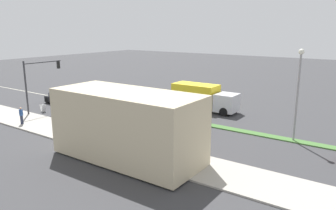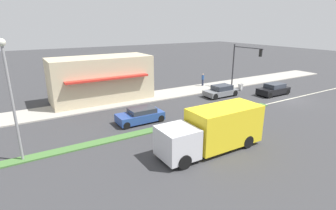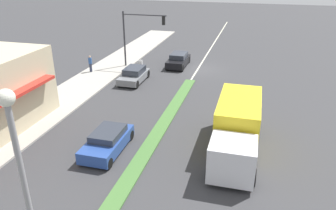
{
  "view_description": "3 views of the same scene",
  "coord_description": "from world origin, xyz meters",
  "px_view_note": "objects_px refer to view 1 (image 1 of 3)",
  "views": [
    {
      "loc": [
        26.64,
        32.7,
        9.0
      ],
      "look_at": [
        0.67,
        14.59,
        1.56
      ],
      "focal_mm": 35.0,
      "sensor_mm": 36.0,
      "label": 1
    },
    {
      "loc": [
        -17.28,
        26.45,
        8.24
      ],
      "look_at": [
        1.47,
        15.02,
        1.38
      ],
      "focal_mm": 28.0,
      "sensor_mm": 36.0,
      "label": 2
    },
    {
      "loc": [
        -5.53,
        32.45,
        10.17
      ],
      "look_at": [
        -0.45,
        13.7,
        1.67
      ],
      "focal_mm": 35.0,
      "sensor_mm": 36.0,
      "label": 3
    }
  ],
  "objects_px": {
    "warning_aframe_sign": "(43,108)",
    "suv_grey": "(74,110)",
    "coupe_blue": "(183,122)",
    "traffic_signal_main": "(37,77)",
    "pedestrian": "(21,115)",
    "street_lamp": "(298,83)",
    "delivery_truck": "(202,97)",
    "suv_black": "(61,99)"
  },
  "relations": [
    {
      "from": "warning_aframe_sign",
      "to": "suv_grey",
      "type": "height_order",
      "value": "suv_grey"
    },
    {
      "from": "warning_aframe_sign",
      "to": "coupe_blue",
      "type": "height_order",
      "value": "coupe_blue"
    },
    {
      "from": "traffic_signal_main",
      "to": "warning_aframe_sign",
      "type": "height_order",
      "value": "traffic_signal_main"
    },
    {
      "from": "pedestrian",
      "to": "coupe_blue",
      "type": "xyz_separation_m",
      "value": [
        -7.89,
        13.14,
        -0.37
      ]
    },
    {
      "from": "warning_aframe_sign",
      "to": "suv_grey",
      "type": "xyz_separation_m",
      "value": [
        -0.86,
        4.15,
        0.21
      ]
    },
    {
      "from": "warning_aframe_sign",
      "to": "coupe_blue",
      "type": "distance_m",
      "value": 16.37
    },
    {
      "from": "street_lamp",
      "to": "suv_grey",
      "type": "xyz_separation_m",
      "value": [
        5.0,
        -21.03,
        -4.14
      ]
    },
    {
      "from": "delivery_truck",
      "to": "suv_grey",
      "type": "distance_m",
      "value": 14.01
    },
    {
      "from": "traffic_signal_main",
      "to": "pedestrian",
      "type": "xyz_separation_m",
      "value": [
        3.96,
        2.94,
        -2.92
      ]
    },
    {
      "from": "warning_aframe_sign",
      "to": "coupe_blue",
      "type": "xyz_separation_m",
      "value": [
        -3.66,
        15.95,
        0.19
      ]
    },
    {
      "from": "delivery_truck",
      "to": "coupe_blue",
      "type": "distance_m",
      "value": 7.53
    },
    {
      "from": "suv_black",
      "to": "coupe_blue",
      "type": "bearing_deg",
      "value": 90.0
    },
    {
      "from": "delivery_truck",
      "to": "suv_black",
      "type": "height_order",
      "value": "delivery_truck"
    },
    {
      "from": "pedestrian",
      "to": "delivery_truck",
      "type": "bearing_deg",
      "value": 143.64
    },
    {
      "from": "street_lamp",
      "to": "coupe_blue",
      "type": "xyz_separation_m",
      "value": [
        2.2,
        -9.23,
        -4.16
      ]
    },
    {
      "from": "delivery_truck",
      "to": "suv_grey",
      "type": "height_order",
      "value": "delivery_truck"
    },
    {
      "from": "street_lamp",
      "to": "coupe_blue",
      "type": "height_order",
      "value": "street_lamp"
    },
    {
      "from": "suv_grey",
      "to": "pedestrian",
      "type": "bearing_deg",
      "value": -14.7
    },
    {
      "from": "traffic_signal_main",
      "to": "street_lamp",
      "type": "xyz_separation_m",
      "value": [
        -6.12,
        25.3,
        0.88
      ]
    },
    {
      "from": "street_lamp",
      "to": "pedestrian",
      "type": "relative_size",
      "value": 4.49
    },
    {
      "from": "traffic_signal_main",
      "to": "pedestrian",
      "type": "height_order",
      "value": "traffic_signal_main"
    },
    {
      "from": "suv_black",
      "to": "coupe_blue",
      "type": "distance_m",
      "value": 17.66
    },
    {
      "from": "pedestrian",
      "to": "suv_black",
      "type": "xyz_separation_m",
      "value": [
        -7.89,
        -4.52,
        -0.32
      ]
    },
    {
      "from": "pedestrian",
      "to": "coupe_blue",
      "type": "relative_size",
      "value": 0.41
    },
    {
      "from": "coupe_blue",
      "to": "suv_black",
      "type": "bearing_deg",
      "value": -90.0
    },
    {
      "from": "suv_grey",
      "to": "traffic_signal_main",
      "type": "bearing_deg",
      "value": -75.25
    },
    {
      "from": "pedestrian",
      "to": "suv_grey",
      "type": "xyz_separation_m",
      "value": [
        -5.09,
        1.33,
        -0.34
      ]
    },
    {
      "from": "pedestrian",
      "to": "suv_grey",
      "type": "bearing_deg",
      "value": 165.3
    },
    {
      "from": "street_lamp",
      "to": "pedestrian",
      "type": "xyz_separation_m",
      "value": [
        10.09,
        -22.36,
        -3.79
      ]
    },
    {
      "from": "delivery_truck",
      "to": "coupe_blue",
      "type": "xyz_separation_m",
      "value": [
        7.2,
        2.03,
        -0.85
      ]
    },
    {
      "from": "warning_aframe_sign",
      "to": "street_lamp",
      "type": "bearing_deg",
      "value": 103.11
    },
    {
      "from": "street_lamp",
      "to": "suv_black",
      "type": "relative_size",
      "value": 1.8
    },
    {
      "from": "traffic_signal_main",
      "to": "suv_black",
      "type": "distance_m",
      "value": 5.33
    },
    {
      "from": "warning_aframe_sign",
      "to": "delivery_truck",
      "type": "relative_size",
      "value": 0.11
    },
    {
      "from": "warning_aframe_sign",
      "to": "suv_grey",
      "type": "distance_m",
      "value": 4.24
    },
    {
      "from": "traffic_signal_main",
      "to": "street_lamp",
      "type": "relative_size",
      "value": 0.76
    },
    {
      "from": "suv_grey",
      "to": "warning_aframe_sign",
      "type": "bearing_deg",
      "value": -78.23
    },
    {
      "from": "delivery_truck",
      "to": "coupe_blue",
      "type": "height_order",
      "value": "delivery_truck"
    },
    {
      "from": "suv_grey",
      "to": "suv_black",
      "type": "distance_m",
      "value": 6.49
    },
    {
      "from": "street_lamp",
      "to": "delivery_truck",
      "type": "height_order",
      "value": "street_lamp"
    },
    {
      "from": "traffic_signal_main",
      "to": "street_lamp",
      "type": "distance_m",
      "value": 26.05
    },
    {
      "from": "pedestrian",
      "to": "warning_aframe_sign",
      "type": "xyz_separation_m",
      "value": [
        -4.22,
        -2.81,
        -0.56
      ]
    }
  ]
}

